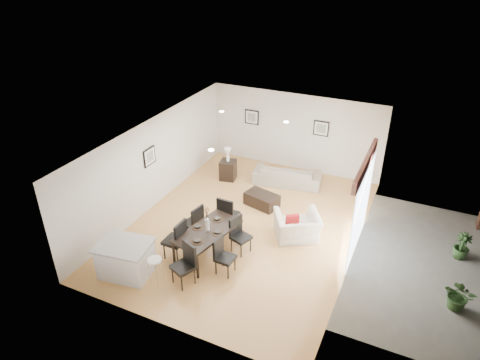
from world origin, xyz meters
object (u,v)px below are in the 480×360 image
at_px(coffee_table, 262,200).
at_px(dining_table, 208,233).
at_px(dining_chair_wnear, 177,238).
at_px(bar_stool, 155,263).
at_px(dining_chair_head, 186,262).
at_px(sofa, 287,175).
at_px(dining_chair_efar, 239,233).
at_px(dining_chair_enear, 222,254).
at_px(armchair, 297,227).
at_px(dining_chair_wfar, 195,221).
at_px(kitchen_island, 126,259).
at_px(side_table, 228,170).
at_px(dining_chair_foot, 227,213).

bearing_deg(coffee_table, dining_table, -82.62).
distance_m(dining_chair_wnear, bar_stool, 1.02).
relative_size(dining_table, dining_chair_head, 1.84).
relative_size(sofa, dining_chair_efar, 2.24).
distance_m(dining_table, dining_chair_enear, 0.78).
height_order(armchair, coffee_table, armchair).
relative_size(dining_chair_wfar, dining_chair_enear, 1.08).
xyz_separation_m(armchair, coffee_table, (-1.48, 1.14, -0.17)).
xyz_separation_m(coffee_table, kitchen_island, (-1.76, -4.21, 0.24)).
xyz_separation_m(armchair, kitchen_island, (-3.24, -3.07, 0.07)).
height_order(dining_table, dining_chair_enear, dining_chair_enear).
xyz_separation_m(armchair, dining_table, (-1.82, -1.60, 0.30)).
bearing_deg(side_table, dining_chair_head, -74.42).
relative_size(sofa, kitchen_island, 1.61).
xyz_separation_m(dining_chair_wfar, coffee_table, (0.97, 2.31, -0.37)).
bearing_deg(dining_chair_wnear, kitchen_island, -37.24).
bearing_deg(kitchen_island, dining_chair_foot, 52.67).
bearing_deg(dining_chair_enear, dining_chair_efar, 3.15).
bearing_deg(kitchen_island, dining_chair_head, 5.68).
bearing_deg(dining_table, sofa, 94.47).
xyz_separation_m(dining_table, dining_chair_enear, (0.63, -0.44, -0.14)).
distance_m(sofa, dining_chair_foot, 3.33).
relative_size(dining_table, dining_chair_foot, 1.78).
relative_size(coffee_table, kitchen_island, 0.72).
bearing_deg(dining_chair_enear, coffee_table, 8.43).
distance_m(armchair, dining_chair_head, 3.25).
bearing_deg(dining_chair_efar, sofa, 20.14).
bearing_deg(side_table, sofa, 15.58).
distance_m(armchair, dining_chair_enear, 2.37).
bearing_deg(dining_table, coffee_table, 94.83).
height_order(armchair, dining_chair_foot, dining_chair_foot).
xyz_separation_m(sofa, dining_table, (-0.58, -4.36, 0.35)).
xyz_separation_m(armchair, dining_chair_wnear, (-2.44, -2.05, 0.24)).
distance_m(sofa, armchair, 3.03).
xyz_separation_m(dining_chair_head, bar_stool, (-0.60, -0.36, 0.03)).
height_order(dining_table, side_table, dining_table).
distance_m(coffee_table, side_table, 2.01).
bearing_deg(dining_chair_enear, side_table, 28.05).
bearing_deg(sofa, dining_chair_wnear, 66.18).
height_order(sofa, coffee_table, sofa).
distance_m(armchair, dining_chair_wnear, 3.19).
bearing_deg(dining_chair_wfar, dining_chair_enear, 65.45).
bearing_deg(dining_chair_wnear, coffee_table, 164.03).
xyz_separation_m(armchair, dining_chair_enear, (-1.19, -2.04, 0.16)).
bearing_deg(armchair, dining_chair_head, 26.14).
bearing_deg(dining_chair_wfar, bar_stool, 12.02).
height_order(dining_chair_enear, dining_chair_efar, dining_chair_efar).
bearing_deg(dining_table, kitchen_island, -122.02).
height_order(dining_chair_wnear, kitchen_island, dining_chair_wnear).
bearing_deg(dining_chair_enear, dining_chair_foot, 25.70).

